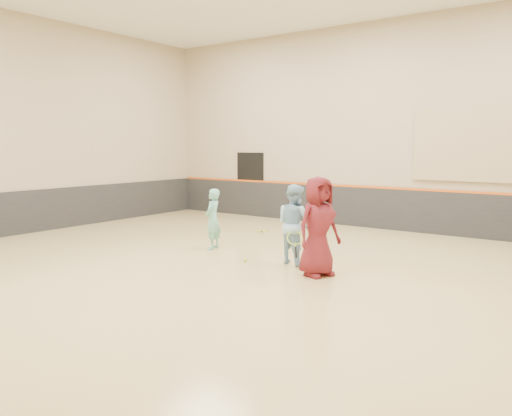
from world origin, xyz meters
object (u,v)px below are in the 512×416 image
Objects in this scene: young_man at (318,226)px; girl at (213,219)px; instructor at (294,224)px; spare_racket at (262,229)px.

girl is at bearing 98.34° from young_man.
young_man reaches higher than girl.
girl is 2.34m from instructor.
spare_racket is (-0.44, 2.68, -0.65)m from girl.
instructor is at bearing -45.47° from spare_racket.
girl is at bearing 12.17° from instructor.
instructor is 4.03m from spare_racket.
girl is 1.97× the size of spare_racket.
young_man is 5.05m from spare_racket.
young_man is at bearing 162.43° from instructor.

